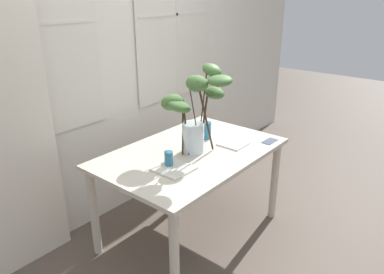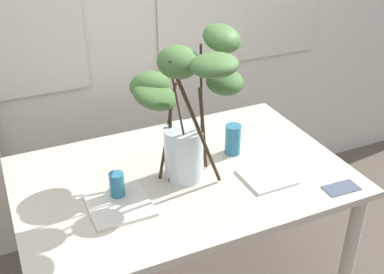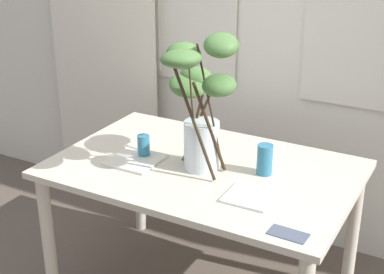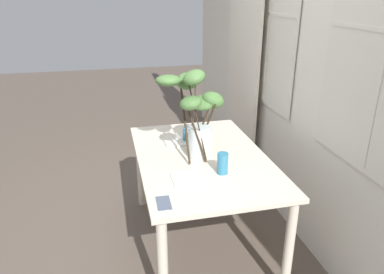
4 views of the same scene
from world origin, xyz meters
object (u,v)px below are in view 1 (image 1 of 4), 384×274
object	(u,v)px
drinking_glass_blue_right	(207,130)
plate_square_right	(233,144)
vase_with_branches	(195,110)
drinking_glass_blue_left	(169,159)
plate_square_left	(174,169)
dining_table	(191,162)

from	to	relation	value
drinking_glass_blue_right	plate_square_right	distance (m)	0.25
vase_with_branches	drinking_glass_blue_left	distance (m)	0.41
drinking_glass_blue_right	plate_square_left	distance (m)	0.63
vase_with_branches	plate_square_left	world-z (taller)	vase_with_branches
dining_table	drinking_glass_blue_right	bearing A→B (deg)	13.05
vase_with_branches	drinking_glass_blue_right	distance (m)	0.41
plate_square_left	plate_square_right	world-z (taller)	plate_square_left
drinking_glass_blue_right	plate_square_right	xyz separation A→B (m)	(0.03, -0.24, -0.07)
vase_with_branches	plate_square_left	size ratio (longest dim) A/B	2.89
plate_square_right	plate_square_left	bearing A→B (deg)	173.68
drinking_glass_blue_left	plate_square_left	distance (m)	0.08
vase_with_branches	dining_table	bearing A→B (deg)	78.18
drinking_glass_blue_left	drinking_glass_blue_right	world-z (taller)	drinking_glass_blue_right
drinking_glass_blue_left	drinking_glass_blue_right	bearing A→B (deg)	10.99
dining_table	plate_square_right	world-z (taller)	plate_square_right
drinking_glass_blue_left	plate_square_right	world-z (taller)	drinking_glass_blue_left
dining_table	drinking_glass_blue_right	size ratio (longest dim) A/B	9.92
drinking_glass_blue_left	plate_square_right	distance (m)	0.63
drinking_glass_blue_right	plate_square_right	world-z (taller)	drinking_glass_blue_right
dining_table	vase_with_branches	xyz separation A→B (m)	(-0.01, -0.04, 0.44)
dining_table	drinking_glass_blue_left	xyz separation A→B (m)	(-0.30, -0.05, 0.15)
plate_square_left	dining_table	bearing A→B (deg)	18.64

